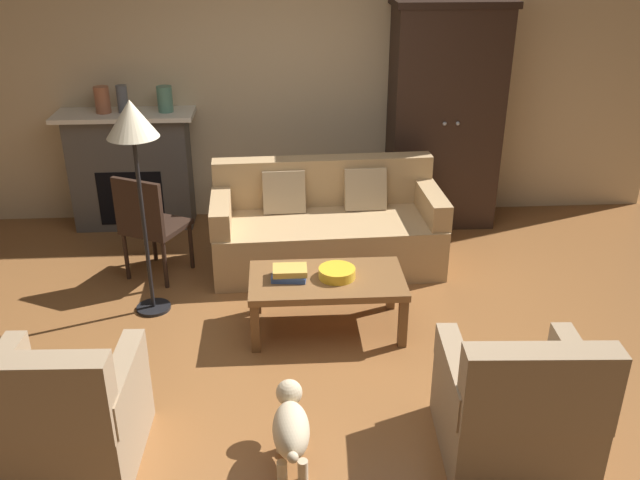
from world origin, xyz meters
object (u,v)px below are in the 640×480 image
Objects in this scene: fireplace at (132,169)px; book_stack at (290,273)px; mantel_vase_slate at (122,99)px; armchair_near_right at (516,410)px; mantel_vase_terracotta at (102,100)px; fruit_bowl at (337,273)px; coffee_table at (327,284)px; armoire at (444,116)px; couch at (326,229)px; floor_lamp at (133,132)px; armchair_near_left at (62,420)px; dog at (291,426)px; mantel_vase_jade at (165,99)px; side_chair_wooden at (149,221)px.

fireplace is 2.47m from book_stack.
mantel_vase_slate is 4.38m from armchair_near_right.
mantel_vase_terracotta is 0.18m from mantel_vase_slate.
coffee_table is at bearing 178.15° from fruit_bowl.
fireplace is 2.99m from armoire.
floor_lamp is (-1.38, -0.72, 1.09)m from couch.
mantel_vase_slate reaches higher than mantel_vase_terracotta.
armchair_near_left is (-1.58, -2.37, -0.00)m from couch.
couch reaches higher than book_stack.
fruit_bowl is (-1.16, -1.93, -0.59)m from armoire.
fruit_bowl is 0.34m from book_stack.
armoire is (2.95, -0.08, 0.48)m from fireplace.
floor_lamp reaches higher than fireplace.
fireplace is 2.19× the size of dog.
mantel_vase_jade is 3.63m from dog.
fireplace reaches higher than fruit_bowl.
floor_lamp is (-1.38, 0.36, 0.95)m from fruit_bowl.
couch is at bearing 56.34° from armchair_near_left.
floor_lamp is (0.20, 1.66, 1.09)m from armchair_near_left.
dog is (-0.37, -2.42, -0.07)m from couch.
mantel_vase_terracotta is (-1.89, 1.99, 0.87)m from coffee_table.
side_chair_wooden is (0.34, -1.13, -0.06)m from fireplace.
floor_lamp reaches higher than coffee_table.
mantel_vase_slate is (-1.79, 0.91, 0.93)m from couch.
dog is at bearing -64.33° from mantel_vase_terracotta.
couch is 7.88× the size of mantel_vase_slate.
book_stack is (-0.34, -1.07, 0.14)m from couch.
armoire is 4.30m from armchair_near_left.
armchair_near_right reaches higher than book_stack.
fireplace is 2.69m from fruit_bowl.
floor_lamp is at bearing 142.19° from armchair_near_right.
fruit_bowl is 0.45× the size of dog.
coffee_table is at bearing -46.34° from mantel_vase_terracotta.
coffee_table is at bearing -122.69° from armoire.
book_stack is at bearing 88.80° from dog.
mantel_vase_slate is (-1.79, 1.99, 0.79)m from fruit_bowl.
armchair_near_left is 1.99m from floor_lamp.
dog is at bearing -2.24° from armchair_near_left.
floor_lamp reaches higher than mantel_vase_terracotta.
side_chair_wooden is at bearing 97.47° from floor_lamp.
armchair_near_right reaches higher than fruit_bowl.
floor_lamp is (-1.04, 0.35, 0.94)m from book_stack.
armchair_near_left reaches higher than book_stack.
couch is 2.17× the size of side_chair_wooden.
fruit_bowl is 1.06× the size of mantel_vase_slate.
floor_lamp is at bearing -148.31° from armoire.
book_stack is 0.29× the size of armchair_near_right.
mantel_vase_jade is (-2.57, 0.06, 0.19)m from armoire.
couch is 1.91m from mantel_vase_jade.
side_chair_wooden is 1.03m from floor_lamp.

